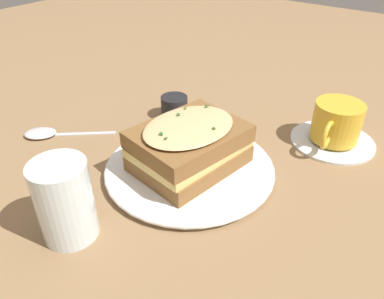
{
  "coord_description": "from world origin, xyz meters",
  "views": [
    {
      "loc": [
        -0.27,
        0.36,
        0.34
      ],
      "look_at": [
        -0.0,
        -0.01,
        0.04
      ],
      "focal_mm": 35.0,
      "sensor_mm": 36.0,
      "label": 1
    }
  ],
  "objects": [
    {
      "name": "sandwich",
      "position": [
        -0.0,
        -0.01,
        0.05
      ],
      "size": [
        0.15,
        0.17,
        0.07
      ],
      "rotation": [
        0.0,
        0.0,
        1.42
      ],
      "color": "brown",
      "rests_on": "dinner_plate"
    },
    {
      "name": "condiment_pot",
      "position": [
        0.13,
        -0.13,
        0.02
      ],
      "size": [
        0.05,
        0.05,
        0.04
      ],
      "primitive_type": "cylinder",
      "color": "black",
      "rests_on": "ground_plane"
    },
    {
      "name": "ground_plane",
      "position": [
        0.0,
        0.0,
        0.0
      ],
      "size": [
        2.4,
        2.4,
        0.0
      ],
      "primitive_type": "plane",
      "color": "olive"
    },
    {
      "name": "dinner_plate",
      "position": [
        -0.0,
        -0.01,
        0.01
      ],
      "size": [
        0.25,
        0.25,
        0.01
      ],
      "color": "white",
      "rests_on": "ground_plane"
    },
    {
      "name": "spoon",
      "position": [
        0.27,
        0.06,
        0.0
      ],
      "size": [
        0.14,
        0.12,
        0.01
      ],
      "rotation": [
        0.0,
        0.0,
        5.42
      ],
      "color": "silver",
      "rests_on": "ground_plane"
    },
    {
      "name": "water_glass",
      "position": [
        0.04,
        0.18,
        0.05
      ],
      "size": [
        0.07,
        0.07,
        0.1
      ],
      "primitive_type": "cylinder",
      "color": "silver",
      "rests_on": "ground_plane"
    },
    {
      "name": "teacup_with_saucer",
      "position": [
        -0.14,
        -0.22,
        0.03
      ],
      "size": [
        0.14,
        0.15,
        0.07
      ],
      "rotation": [
        0.0,
        0.0,
        1.61
      ],
      "color": "white",
      "rests_on": "ground_plane"
    }
  ]
}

